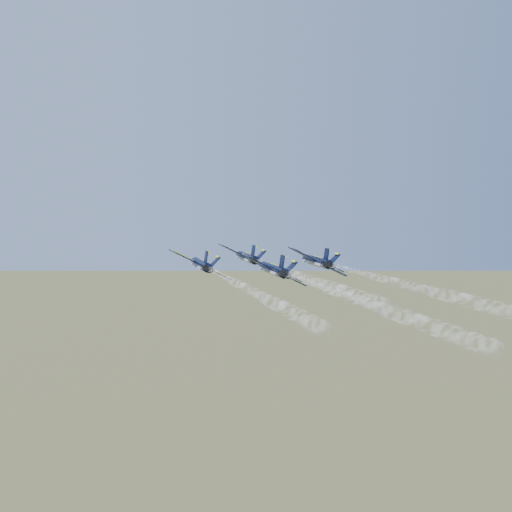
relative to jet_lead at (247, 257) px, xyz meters
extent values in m
cylinder|color=black|center=(0.01, -0.30, 0.03)|extent=(2.07, 11.55, 1.99)
cone|color=black|center=(0.06, 6.60, 0.03)|extent=(2.00, 2.28, 1.99)
ellipsoid|color=black|center=(0.25, 2.66, 0.46)|extent=(1.10, 2.10, 1.02)
cube|color=gray|center=(-0.24, -0.29, -0.48)|extent=(1.42, 10.36, 0.94)
cube|color=black|center=(-2.67, -0.97, 1.28)|extent=(5.20, 4.04, 2.41)
cube|color=yellow|center=(-2.62, 0.51, 1.36)|extent=(4.34, 1.64, 2.37)
cube|color=black|center=(2.61, -1.01, -1.38)|extent=(5.22, 4.09, 2.41)
cube|color=yellow|center=(2.66, 0.47, -1.30)|extent=(4.32, 1.70, 2.37)
cube|color=black|center=(-1.66, -5.79, 0.85)|extent=(2.44, 2.06, 1.13)
cube|color=black|center=(1.60, -5.81, -0.79)|extent=(2.45, 2.08, 1.13)
cube|color=black|center=(-0.14, -5.19, 1.45)|extent=(0.50, 1.92, 2.26)
cube|color=black|center=(1.18, -5.20, 0.78)|extent=(1.71, 1.93, 1.70)
cylinder|color=black|center=(-0.42, -6.41, 0.13)|extent=(1.29, 1.05, 1.29)
cylinder|color=black|center=(0.28, -6.41, -0.23)|extent=(1.29, 1.05, 1.29)
cylinder|color=black|center=(-10.28, -11.15, 0.03)|extent=(2.07, 11.55, 1.99)
cone|color=black|center=(-10.23, -4.25, 0.03)|extent=(2.00, 2.28, 1.99)
ellipsoid|color=black|center=(-10.04, -8.20, 0.46)|extent=(1.10, 2.10, 1.02)
cube|color=gray|center=(-10.53, -11.15, -0.48)|extent=(1.42, 10.36, 0.94)
cube|color=black|center=(-12.96, -11.83, 1.28)|extent=(5.20, 4.04, 2.41)
cube|color=yellow|center=(-12.91, -10.35, 1.36)|extent=(4.34, 1.64, 2.37)
cube|color=black|center=(-7.68, -11.87, -1.38)|extent=(5.22, 4.09, 2.41)
cube|color=yellow|center=(-7.63, -10.39, -1.30)|extent=(4.32, 1.70, 2.37)
cube|color=black|center=(-11.95, -16.65, 0.85)|extent=(2.44, 2.06, 1.13)
cube|color=black|center=(-8.69, -16.67, -0.79)|extent=(2.45, 2.08, 1.13)
cube|color=black|center=(-10.43, -16.05, 1.45)|extent=(0.50, 1.92, 2.26)
cube|color=black|center=(-9.11, -16.06, 0.78)|extent=(1.71, 1.93, 1.70)
cylinder|color=black|center=(-10.71, -17.26, 0.13)|extent=(1.29, 1.05, 1.29)
cylinder|color=black|center=(-10.01, -17.27, -0.23)|extent=(1.29, 1.05, 1.29)
cylinder|color=black|center=(9.65, -10.54, 0.03)|extent=(2.07, 11.55, 1.99)
cone|color=black|center=(9.70, -3.64, 0.03)|extent=(2.00, 2.28, 1.99)
ellipsoid|color=black|center=(9.89, -7.58, 0.46)|extent=(1.10, 2.10, 1.02)
cube|color=gray|center=(9.40, -10.53, -0.48)|extent=(1.42, 10.36, 0.94)
cube|color=black|center=(6.97, -11.21, 1.28)|extent=(5.20, 4.04, 2.41)
cube|color=yellow|center=(7.02, -9.73, 1.36)|extent=(4.34, 1.64, 2.37)
cube|color=black|center=(12.25, -11.25, -1.38)|extent=(5.22, 4.09, 2.41)
cube|color=yellow|center=(12.30, -9.77, -1.30)|extent=(4.32, 1.70, 2.37)
cube|color=black|center=(7.98, -16.03, 0.85)|extent=(2.44, 2.06, 1.13)
cube|color=black|center=(11.24, -16.05, -0.79)|extent=(2.45, 2.08, 1.13)
cube|color=black|center=(9.50, -15.43, 1.45)|extent=(0.50, 1.92, 2.26)
cube|color=black|center=(10.83, -15.44, 0.78)|extent=(1.71, 1.93, 1.70)
cylinder|color=black|center=(9.22, -16.65, 0.13)|extent=(1.29, 1.05, 1.29)
cylinder|color=black|center=(9.92, -16.65, -0.23)|extent=(1.29, 1.05, 1.29)
cylinder|color=black|center=(-1.14, -21.47, 0.03)|extent=(2.07, 11.55, 1.99)
cone|color=black|center=(-1.09, -14.57, 0.03)|extent=(2.00, 2.28, 1.99)
ellipsoid|color=black|center=(-0.90, -18.52, 0.46)|extent=(1.10, 2.10, 1.02)
cube|color=gray|center=(-1.40, -21.47, -0.48)|extent=(1.42, 10.36, 0.94)
cube|color=black|center=(-3.83, -22.15, 1.28)|extent=(5.20, 4.04, 2.41)
cube|color=yellow|center=(-3.78, -20.67, 1.36)|extent=(4.34, 1.64, 2.37)
cube|color=black|center=(1.46, -22.19, -1.38)|extent=(5.22, 4.09, 2.41)
cube|color=yellow|center=(1.51, -20.71, -1.30)|extent=(4.32, 1.70, 2.37)
cube|color=black|center=(-2.81, -26.97, 0.85)|extent=(2.44, 2.06, 1.13)
cube|color=black|center=(0.45, -26.99, -0.79)|extent=(2.45, 2.08, 1.13)
cube|color=black|center=(-1.29, -26.37, 1.45)|extent=(0.50, 1.92, 2.26)
cube|color=black|center=(0.03, -26.38, 0.78)|extent=(1.71, 1.93, 1.70)
cylinder|color=black|center=(-1.58, -27.59, 0.13)|extent=(1.29, 1.05, 1.29)
cylinder|color=black|center=(-0.88, -27.59, -0.23)|extent=(1.29, 1.05, 1.29)
cylinder|color=white|center=(-0.10, -15.27, 0.03)|extent=(1.19, 18.27, 1.05)
cylinder|color=white|center=(-0.22, -32.50, 0.03)|extent=(1.58, 18.27, 1.45)
cylinder|color=white|center=(-0.35, -49.72, 0.03)|extent=(2.05, 18.27, 1.92)
cylinder|color=white|center=(-10.39, -26.13, 0.03)|extent=(1.19, 18.27, 1.05)
cylinder|color=white|center=(-10.52, -43.36, 0.03)|extent=(1.58, 18.27, 1.45)
cylinder|color=white|center=(-10.64, -60.58, 0.03)|extent=(2.05, 18.27, 1.92)
cylinder|color=white|center=(9.54, -25.52, 0.03)|extent=(1.19, 18.27, 1.05)
cylinder|color=white|center=(9.42, -42.74, 0.03)|extent=(1.58, 18.27, 1.45)
cylinder|color=white|center=(9.29, -59.97, 0.03)|extent=(2.05, 18.27, 1.92)
cylinder|color=white|center=(-1.25, -36.45, 0.03)|extent=(1.19, 18.27, 1.05)
cylinder|color=white|center=(-1.38, -53.68, 0.03)|extent=(1.58, 18.27, 1.45)
cylinder|color=white|center=(-1.51, -70.90, 0.03)|extent=(2.05, 18.27, 1.92)
camera|label=1|loc=(-30.41, -123.83, 11.07)|focal=50.00mm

